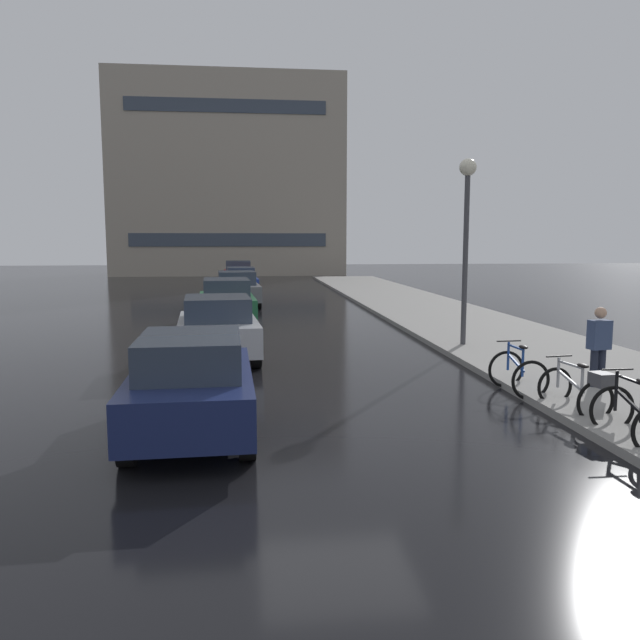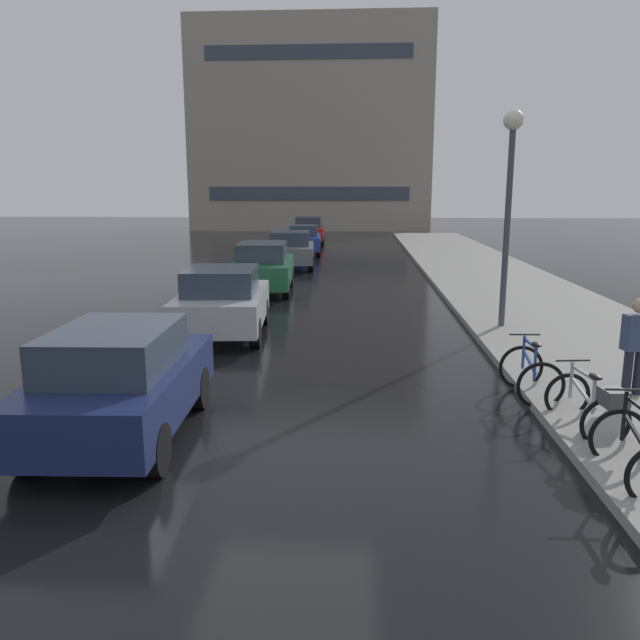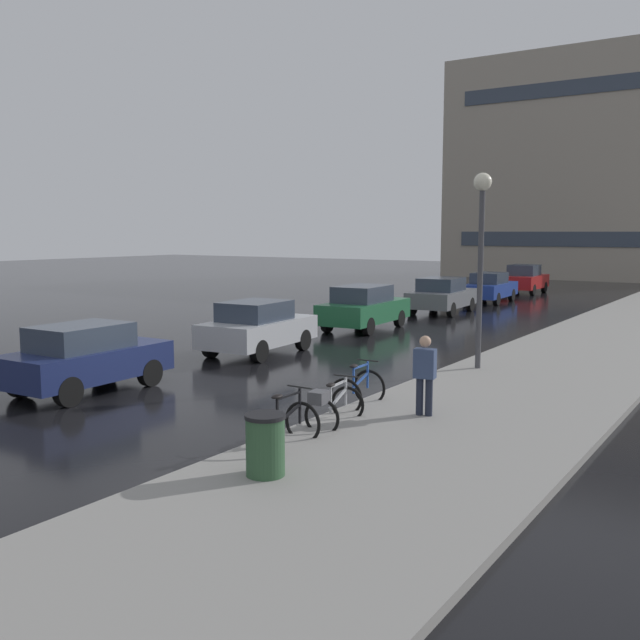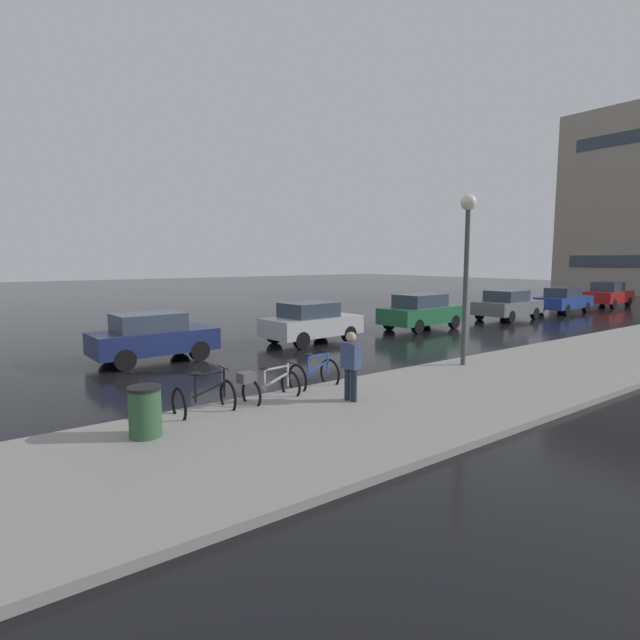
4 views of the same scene
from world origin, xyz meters
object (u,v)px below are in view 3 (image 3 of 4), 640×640
at_px(streetlamp, 481,233).
at_px(car_green, 364,307).
at_px(car_navy, 85,357).
at_px(car_red, 524,279).
at_px(bicycle_third, 358,390).
at_px(car_silver, 257,327).
at_px(trash_bin, 265,449).
at_px(car_blue, 490,287).
at_px(bicycle_nearest, 284,427).
at_px(pedestrian, 425,374).
at_px(car_grey, 442,295).
at_px(bicycle_second, 331,406).

bearing_deg(streetlamp, car_green, 140.01).
relative_size(car_navy, car_red, 0.97).
xyz_separation_m(bicycle_third, car_green, (-5.90, 10.43, 0.42)).
distance_m(car_navy, car_green, 12.42).
distance_m(car_silver, trash_bin, 11.04).
bearing_deg(car_blue, car_silver, -90.87).
height_order(bicycle_third, car_silver, car_silver).
bearing_deg(streetlamp, car_blue, 109.36).
bearing_deg(bicycle_third, car_red, 101.37).
xyz_separation_m(car_navy, car_red, (0.10, 31.06, 0.03)).
height_order(car_navy, car_red, car_red).
xyz_separation_m(car_navy, car_green, (0.05, 12.42, 0.03)).
xyz_separation_m(car_navy, car_blue, (0.35, 24.68, -0.02)).
relative_size(bicycle_nearest, streetlamp, 0.22).
xyz_separation_m(bicycle_third, car_navy, (-5.95, -1.99, 0.38)).
bearing_deg(car_blue, streetlamp, -70.64).
bearing_deg(pedestrian, bicycle_nearest, -111.59).
relative_size(bicycle_third, car_silver, 0.28).
relative_size(car_silver, car_red, 1.01).
bearing_deg(bicycle_third, trash_bin, -76.25).
bearing_deg(car_grey, bicycle_third, -71.47).
height_order(bicycle_second, bicycle_third, bicycle_third).
relative_size(bicycle_second, streetlamp, 0.29).
relative_size(bicycle_nearest, car_silver, 0.28).
height_order(bicycle_third, car_blue, car_blue).
bearing_deg(car_silver, car_grey, 89.15).
xyz_separation_m(bicycle_second, car_grey, (-6.07, 18.56, 0.33)).
height_order(bicycle_nearest, streetlamp, streetlamp).
distance_m(bicycle_third, car_silver, 7.19).
bearing_deg(car_green, car_red, 89.83).
distance_m(car_navy, car_blue, 24.68).
bearing_deg(trash_bin, bicycle_second, 103.89).
relative_size(bicycle_second, car_red, 0.37).
bearing_deg(car_blue, trash_bin, -76.17).
xyz_separation_m(car_navy, streetlamp, (6.59, 6.94, 2.78)).
height_order(car_silver, car_blue, car_silver).
xyz_separation_m(bicycle_nearest, car_silver, (-6.26, 7.16, 0.39)).
xyz_separation_m(car_blue, streetlamp, (6.24, -17.75, 2.80)).
xyz_separation_m(car_silver, car_red, (0.03, 24.95, 0.03)).
height_order(bicycle_third, car_navy, car_navy).
bearing_deg(bicycle_nearest, streetlamp, 88.15).
relative_size(bicycle_nearest, bicycle_second, 0.76).
bearing_deg(bicycle_nearest, car_grey, 106.89).
relative_size(car_green, car_blue, 1.01).
bearing_deg(car_silver, streetlamp, 7.23).
relative_size(car_blue, trash_bin, 4.24).
bearing_deg(bicycle_second, bicycle_third, 103.51).
relative_size(car_silver, trash_bin, 3.84).
bearing_deg(car_grey, car_navy, -90.78).
distance_m(car_blue, streetlamp, 19.02).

